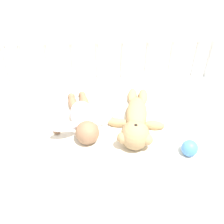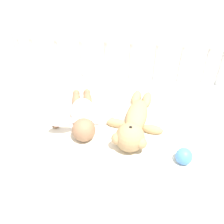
# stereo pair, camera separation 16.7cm
# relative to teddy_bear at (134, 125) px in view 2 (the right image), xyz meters

# --- Properties ---
(ground_plane) EXTENTS (12.00, 12.00, 0.00)m
(ground_plane) POSITION_rel_teddy_bear_xyz_m (-0.12, 0.08, -0.61)
(ground_plane) COLOR silver
(crib_mattress) EXTENTS (1.28, 0.72, 0.55)m
(crib_mattress) POSITION_rel_teddy_bear_xyz_m (-0.12, 0.08, -0.33)
(crib_mattress) COLOR silver
(crib_mattress) RESTS_ON ground_plane
(crib_rail) EXTENTS (1.28, 0.04, 0.84)m
(crib_rail) POSITION_rel_teddy_bear_xyz_m (-0.12, 0.47, -0.01)
(crib_rail) COLOR beige
(crib_rail) RESTS_ON ground_plane
(blanket) EXTENTS (0.85, 0.57, 0.01)m
(blanket) POSITION_rel_teddy_bear_xyz_m (-0.13, 0.08, -0.05)
(blanket) COLOR silver
(blanket) RESTS_ON crib_mattress
(teddy_bear) EXTENTS (0.31, 0.49, 0.15)m
(teddy_bear) POSITION_rel_teddy_bear_xyz_m (0.00, 0.00, 0.00)
(teddy_bear) COLOR tan
(teddy_bear) RESTS_ON crib_mattress
(baby) EXTENTS (0.34, 0.42, 0.12)m
(baby) POSITION_rel_teddy_bear_xyz_m (-0.27, 0.05, -0.01)
(baby) COLOR white
(baby) RESTS_ON crib_mattress
(toy_ball) EXTENTS (0.08, 0.08, 0.08)m
(toy_ball) POSITION_rel_teddy_bear_xyz_m (0.25, -0.17, -0.02)
(toy_ball) COLOR #4C8CDB
(toy_ball) RESTS_ON crib_mattress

